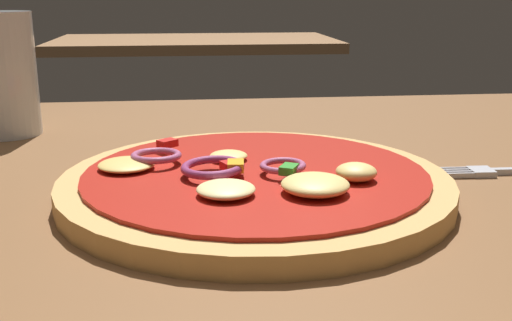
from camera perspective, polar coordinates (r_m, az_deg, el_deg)
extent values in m
cube|color=brown|center=(0.43, -5.70, -6.22)|extent=(1.13, 0.85, 0.03)
cylinder|color=tan|center=(0.44, 0.29, -2.26)|extent=(0.28, 0.28, 0.01)
cylinder|color=#A81C11|center=(0.44, 0.29, -1.16)|extent=(0.25, 0.25, 0.00)
ellipsoid|color=#E5BC60|center=(0.45, -11.62, -0.35)|extent=(0.04, 0.04, 0.01)
ellipsoid|color=#EFCC72|center=(0.47, -2.24, 0.45)|extent=(0.03, 0.03, 0.01)
ellipsoid|color=#EFCC72|center=(0.39, 5.91, -2.22)|extent=(0.04, 0.04, 0.01)
ellipsoid|color=#F4DB8E|center=(0.39, -2.42, -2.67)|extent=(0.04, 0.04, 0.01)
ellipsoid|color=#EFCC72|center=(0.42, 9.65, -1.04)|extent=(0.03, 0.03, 0.01)
torus|color=#B25984|center=(0.43, 2.86, -0.47)|extent=(0.04, 0.04, 0.01)
torus|color=#93386B|center=(0.42, -3.69, -0.61)|extent=(0.06, 0.06, 0.01)
torus|color=#B25984|center=(0.46, -8.93, 0.46)|extent=(0.04, 0.04, 0.01)
cube|color=orange|center=(0.42, -1.54, -0.49)|extent=(0.01, 0.02, 0.01)
cube|color=red|center=(0.43, -2.02, -0.52)|extent=(0.02, 0.02, 0.01)
cube|color=#2D8C28|center=(0.42, 3.45, -0.82)|extent=(0.02, 0.02, 0.01)
cube|color=red|center=(0.49, -7.93, 1.62)|extent=(0.02, 0.02, 0.01)
cube|color=silver|center=(0.52, 20.47, -0.99)|extent=(0.02, 0.02, 0.01)
cube|color=silver|center=(0.52, 17.13, -0.81)|extent=(0.04, 0.00, 0.00)
cube|color=silver|center=(0.51, 17.35, -0.99)|extent=(0.04, 0.00, 0.00)
cube|color=silver|center=(0.51, 17.58, -1.17)|extent=(0.04, 0.00, 0.00)
cube|color=silver|center=(0.50, 17.80, -1.35)|extent=(0.04, 0.00, 0.00)
cylinder|color=silver|center=(0.67, -22.30, 7.42)|extent=(0.07, 0.07, 0.12)
cylinder|color=gold|center=(0.67, -22.11, 5.61)|extent=(0.06, 0.06, 0.08)
cylinder|color=white|center=(0.66, -22.50, 9.37)|extent=(0.06, 0.06, 0.01)
cube|color=brown|center=(1.90, -5.59, 10.80)|extent=(0.84, 0.46, 0.03)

